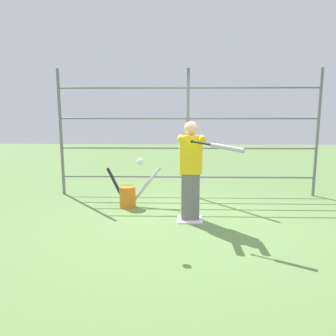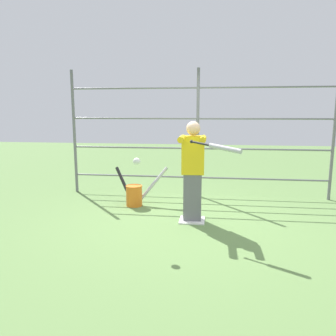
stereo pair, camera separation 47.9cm
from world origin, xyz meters
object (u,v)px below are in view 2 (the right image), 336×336
batter (193,168)px  softball_in_flight (137,161)px  bat_bucket (135,194)px  baseball_bat_swinging (221,147)px

batter → softball_in_flight: size_ratio=16.48×
bat_bucket → softball_in_flight: bearing=104.6°
batter → baseball_bat_swinging: (-0.40, 0.67, 0.41)m
baseball_bat_swinging → softball_in_flight: baseball_bat_swinging is taller
baseball_bat_swinging → bat_bucket: baseball_bat_swinging is taller
batter → baseball_bat_swinging: bearing=120.7°
baseball_bat_swinging → softball_in_flight: 1.12m
batter → softball_in_flight: (0.69, 0.88, 0.23)m
softball_in_flight → batter: bearing=-128.0°
batter → bat_bucket: size_ratio=1.46×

